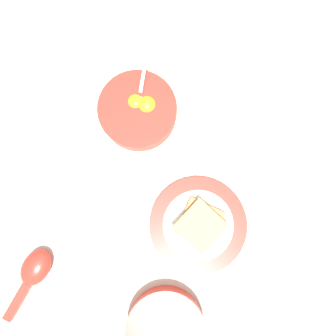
{
  "coord_description": "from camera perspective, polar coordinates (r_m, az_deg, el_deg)",
  "views": [
    {
      "loc": [
        0.11,
        0.02,
        0.71
      ],
      "look_at": [
        0.15,
        0.07,
        0.02
      ],
      "focal_mm": 35.0,
      "sensor_mm": 36.0,
      "label": 1
    }
  ],
  "objects": [
    {
      "name": "ground_plane",
      "position": [
        0.72,
        -6.21,
        -12.06
      ],
      "size": [
        3.0,
        3.0,
        0.0
      ],
      "primitive_type": "plane",
      "color": "beige"
    },
    {
      "name": "egg_bowl",
      "position": [
        0.71,
        -5.22,
        9.83
      ],
      "size": [
        0.17,
        0.17,
        0.08
      ],
      "color": "red",
      "rests_on": "ground_plane"
    },
    {
      "name": "toast_plate",
      "position": [
        0.71,
        5.25,
        -9.88
      ],
      "size": [
        0.21,
        0.21,
        0.01
      ],
      "color": "red",
      "rests_on": "ground_plane"
    },
    {
      "name": "toast_sandwich",
      "position": [
        0.69,
        5.63,
        -9.76
      ],
      "size": [
        0.11,
        0.11,
        0.03
      ],
      "color": "tan",
      "rests_on": "toast_plate"
    },
    {
      "name": "soup_spoon",
      "position": [
        0.76,
        -22.38,
        -16.4
      ],
      "size": [
        0.16,
        0.1,
        0.04
      ],
      "color": "red",
      "rests_on": "ground_plane"
    },
    {
      "name": "congee_bowl",
      "position": [
        0.73,
        -0.42,
        -26.21
      ],
      "size": [
        0.16,
        0.16,
        0.05
      ],
      "color": "red",
      "rests_on": "ground_plane"
    }
  ]
}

